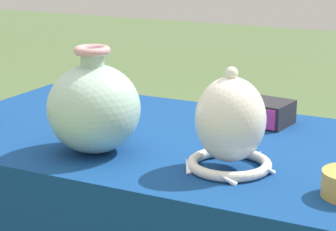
{
  "coord_description": "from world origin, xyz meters",
  "views": [
    {
      "loc": [
        0.62,
        -1.35,
        1.2
      ],
      "look_at": [
        -0.0,
        -0.12,
        0.81
      ],
      "focal_mm": 70.0,
      "sensor_mm": 36.0,
      "label": 1
    }
  ],
  "objects": [
    {
      "name": "vase_tall_bulbous",
      "position": [
        -0.16,
        -0.17,
        0.83
      ],
      "size": [
        0.21,
        0.21,
        0.24
      ],
      "color": "#A8CCB7",
      "rests_on": "display_table"
    },
    {
      "name": "display_table",
      "position": [
        0.0,
        -0.02,
        0.65
      ],
      "size": [
        1.32,
        0.68,
        0.72
      ],
      "color": "#38383D",
      "rests_on": "ground_plane"
    },
    {
      "name": "mosaic_tile_box",
      "position": [
        0.11,
        0.21,
        0.75
      ],
      "size": [
        0.13,
        0.13,
        0.06
      ],
      "rotation": [
        0.0,
        0.0,
        -0.13
      ],
      "color": "#232328",
      "rests_on": "display_table"
    },
    {
      "name": "vase_dome_bell",
      "position": [
        0.15,
        -0.14,
        0.82
      ],
      "size": [
        0.18,
        0.19,
        0.22
      ],
      "color": "white",
      "rests_on": "display_table"
    }
  ]
}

